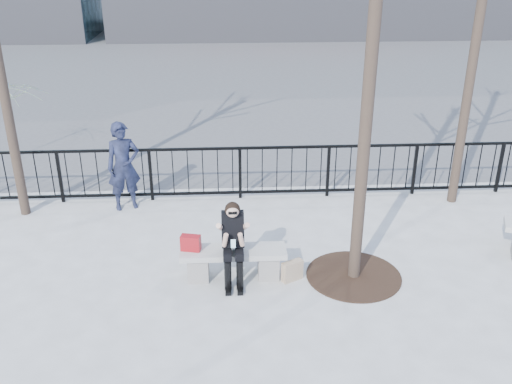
{
  "coord_description": "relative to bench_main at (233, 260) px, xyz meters",
  "views": [
    {
      "loc": [
        -0.08,
        -7.71,
        4.9
      ],
      "look_at": [
        0.4,
        0.8,
        1.1
      ],
      "focal_mm": 40.0,
      "sensor_mm": 36.0,
      "label": 1
    }
  ],
  "objects": [
    {
      "name": "standing_man",
      "position": [
        -2.06,
        2.66,
        0.58
      ],
      "size": [
        0.74,
        0.61,
        1.75
      ],
      "primitive_type": "imported",
      "rotation": [
        0.0,
        0.0,
        0.34
      ],
      "color": "black",
      "rests_on": "ground"
    },
    {
      "name": "ground",
      "position": [
        0.0,
        0.0,
        -0.3
      ],
      "size": [
        120.0,
        120.0,
        0.0
      ],
      "primitive_type": "plane",
      "color": "gray",
      "rests_on": "ground"
    },
    {
      "name": "tree_grate",
      "position": [
        1.9,
        -0.1,
        -0.29
      ],
      "size": [
        1.5,
        1.5,
        0.02
      ],
      "primitive_type": "cylinder",
      "color": "black",
      "rests_on": "ground"
    },
    {
      "name": "seated_woman",
      "position": [
        0.0,
        -0.16,
        0.37
      ],
      "size": [
        0.5,
        0.64,
        1.34
      ],
      "color": "black",
      "rests_on": "ground"
    },
    {
      "name": "vendor_umbrella",
      "position": [
        -5.24,
        5.59,
        0.63
      ],
      "size": [
        2.28,
        2.32,
        1.86
      ],
      "primitive_type": "imported",
      "rotation": [
        0.0,
        0.0,
        0.13
      ],
      "color": "#F9F337",
      "rests_on": "ground"
    },
    {
      "name": "street_surface",
      "position": [
        0.0,
        15.0,
        -0.3
      ],
      "size": [
        60.0,
        23.0,
        0.01
      ],
      "primitive_type": "cube",
      "color": "#474747",
      "rests_on": "ground"
    },
    {
      "name": "shopping_bag",
      "position": [
        0.91,
        -0.15,
        -0.14
      ],
      "size": [
        0.36,
        0.28,
        0.32
      ],
      "primitive_type": "cube",
      "rotation": [
        0.0,
        0.0,
        0.5
      ],
      "color": "#C5AD8B",
      "rests_on": "ground"
    },
    {
      "name": "railing",
      "position": [
        0.0,
        3.0,
        0.25
      ],
      "size": [
        14.0,
        0.06,
        1.1
      ],
      "color": "black",
      "rests_on": "ground"
    },
    {
      "name": "bench_main",
      "position": [
        0.0,
        0.0,
        0.0
      ],
      "size": [
        1.65,
        0.46,
        0.49
      ],
      "color": "gray",
      "rests_on": "ground"
    },
    {
      "name": "handbag",
      "position": [
        -0.65,
        0.02,
        0.31
      ],
      "size": [
        0.33,
        0.2,
        0.25
      ],
      "primitive_type": "cube",
      "rotation": [
        0.0,
        0.0,
        -0.22
      ],
      "color": "maroon",
      "rests_on": "bench_main"
    }
  ]
}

